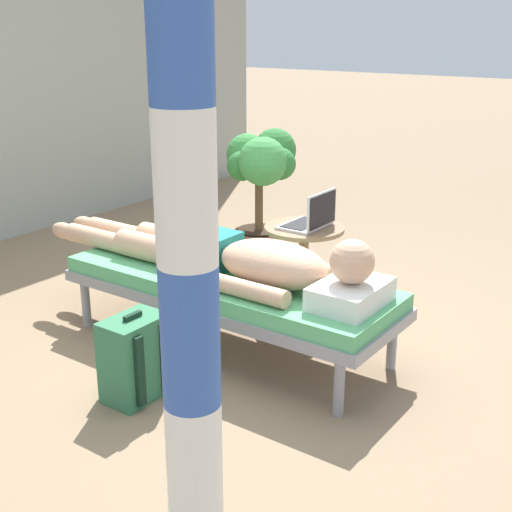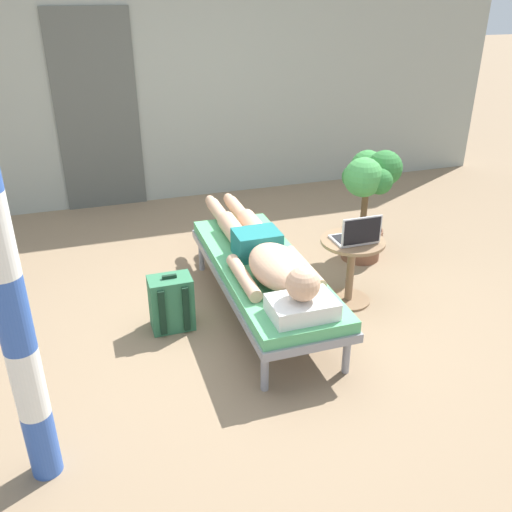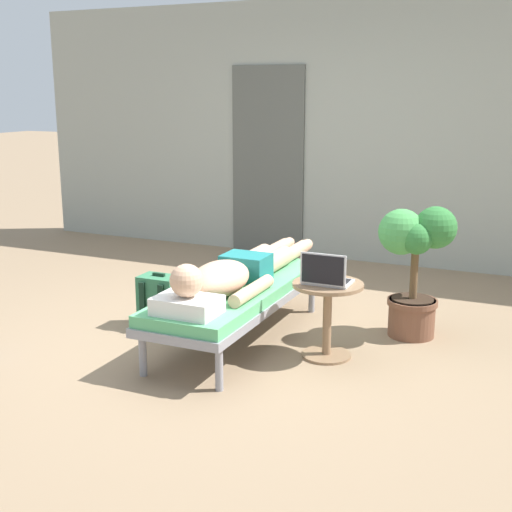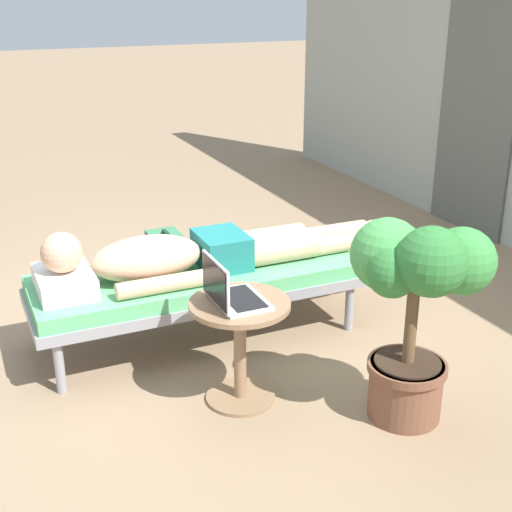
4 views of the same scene
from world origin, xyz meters
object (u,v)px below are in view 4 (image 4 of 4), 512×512
Objects in this scene: person_reclining at (189,254)px; potted_plant at (416,295)px; backpack at (168,264)px; laptop at (229,292)px; side_table at (240,334)px; lounge_chair at (198,282)px.

potted_plant is (1.15, 0.65, 0.11)m from person_reclining.
person_reclining is 2.20× the size of potted_plant.
potted_plant is (1.83, 0.57, 0.43)m from backpack.
person_reclining is at bearing 176.36° from laptop.
side_table is 0.23m from laptop.
laptop is at bearing -3.64° from person_reclining.
laptop reaches higher than backpack.
laptop reaches higher than side_table.
lounge_chair is at bearing -2.45° from backpack.
person_reclining is at bearing -6.38° from backpack.
potted_plant reaches higher than laptop.
potted_plant is (0.46, 0.69, 0.05)m from laptop.
laptop is 0.31× the size of potted_plant.
person_reclining is 4.15× the size of side_table.
potted_plant reaches higher than person_reclining.
person_reclining is 7.00× the size of laptop.
potted_plant is (0.46, 0.64, 0.27)m from side_table.
lounge_chair is 0.74m from laptop.
side_table is 0.84m from potted_plant.
lounge_chair is 0.69m from backpack.
potted_plant is (1.15, 0.60, 0.28)m from lounge_chair.
side_table reaches higher than backpack.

